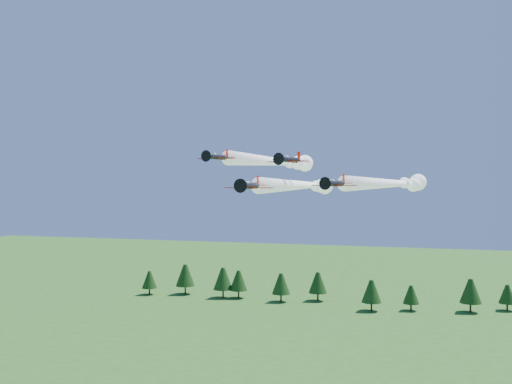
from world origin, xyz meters
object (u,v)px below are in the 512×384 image
(plane_left, at_px, (279,162))
(plane_right, at_px, (393,183))
(plane_slot, at_px, (289,160))
(plane_lead, at_px, (304,185))

(plane_left, height_order, plane_right, plane_left)
(plane_left, xyz_separation_m, plane_slot, (5.99, -16.99, -0.32))
(plane_lead, height_order, plane_right, plane_right)
(plane_left, bearing_deg, plane_slot, -59.78)
(plane_right, height_order, plane_slot, plane_slot)
(plane_left, bearing_deg, plane_right, 16.19)
(plane_left, height_order, plane_slot, plane_left)
(plane_lead, bearing_deg, plane_slot, -85.85)
(plane_lead, distance_m, plane_left, 8.35)
(plane_lead, height_order, plane_left, plane_left)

